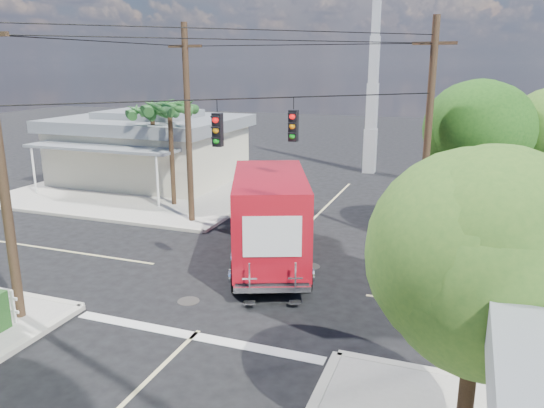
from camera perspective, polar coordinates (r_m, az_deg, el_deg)
The scene contains 12 objects.
ground at distance 18.73m, azimuth -2.13°, elevation -8.01°, with size 120.00×120.00×0.00m, color black.
sidewalk_nw at distance 32.81m, azimuth -12.58°, elevation 1.85°, with size 14.12×14.12×0.14m.
road_markings at distance 17.49m, azimuth -3.99°, elevation -9.75°, with size 32.00×32.00×0.01m.
building_nw at distance 34.32m, azimuth -12.95°, elevation 6.05°, with size 10.80×10.20×4.30m.
radio_tower at distance 36.49m, azimuth 10.80°, elevation 12.08°, with size 0.80×0.80×17.00m.
tree_ne_front at distance 22.84m, azimuth 21.80°, elevation 7.52°, with size 4.21×4.14×6.66m.
tree_se at distance 9.29m, azimuth 21.53°, elevation -6.67°, with size 3.67×3.54×5.62m.
palm_nw_front at distance 27.44m, azimuth -10.96°, elevation 9.95°, with size 3.01×3.08×5.59m.
palm_nw_back at distance 29.80m, azimuth -12.78°, elevation 9.51°, with size 3.01×3.08×5.19m.
utility_poles at distance 19.53m, azimuth -4.80°, elevation 7.16°, with size 12.00×10.68×9.00m.
vending_boxes at distance 23.10m, azimuth 19.10°, elevation -2.54°, with size 1.90×0.50×1.10m.
delivery_truck at distance 19.71m, azimuth -0.29°, elevation -1.33°, with size 5.19×8.38×3.50m.
Camera 1 is at (6.60, -15.94, 7.30)m, focal length 35.00 mm.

